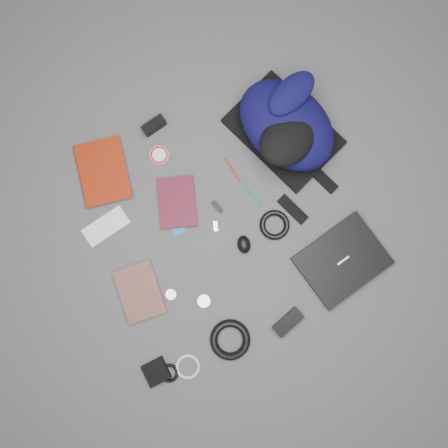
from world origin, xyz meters
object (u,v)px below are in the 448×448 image
object	(u,v)px
mouse	(244,244)
power_brick	(288,322)
backpack	(287,125)
compact_camera	(154,126)
comic_book	(120,299)
textbook_red	(79,178)
pouch	(156,372)
laptop	(342,260)
dvd_case	(177,202)

from	to	relation	value
mouse	power_brick	world-z (taller)	mouse
backpack	mouse	size ratio (longest dim) A/B	6.46
backpack	compact_camera	world-z (taller)	backpack
comic_book	power_brick	size ratio (longest dim) A/B	1.77
textbook_red	power_brick	xyz separation A→B (m)	(0.59, -0.85, 0.00)
mouse	pouch	size ratio (longest dim) A/B	0.80
laptop	mouse	distance (m)	0.40
compact_camera	pouch	bearing A→B (deg)	-123.92
backpack	comic_book	bearing A→B (deg)	-179.44
comic_book	power_brick	bearing A→B (deg)	-26.75
power_brick	compact_camera	bearing A→B (deg)	82.93
pouch	laptop	bearing A→B (deg)	10.08
laptop	textbook_red	world-z (taller)	laptop
mouse	laptop	bearing A→B (deg)	-19.08
dvd_case	power_brick	bearing A→B (deg)	-52.73
comic_book	mouse	distance (m)	0.55
mouse	textbook_red	bearing A→B (deg)	147.94
textbook_red	comic_book	size ratio (longest dim) A/B	1.18
mouse	power_brick	bearing A→B (deg)	-70.35
textbook_red	compact_camera	size ratio (longest dim) A/B	2.64
backpack	laptop	size ratio (longest dim) A/B	1.45
comic_book	compact_camera	distance (m)	0.72
power_brick	dvd_case	bearing A→B (deg)	91.51
textbook_red	dvd_case	size ratio (longest dim) A/B	1.25
laptop	power_brick	distance (m)	0.33
pouch	comic_book	bearing A→B (deg)	96.97
textbook_red	mouse	bearing A→B (deg)	-35.87
power_brick	laptop	bearing A→B (deg)	6.56
backpack	power_brick	world-z (taller)	backpack
pouch	power_brick	bearing A→B (deg)	-0.07
dvd_case	mouse	size ratio (longest dim) A/B	2.87
power_brick	textbook_red	bearing A→B (deg)	104.11
backpack	dvd_case	bearing A→B (deg)	168.48
dvd_case	pouch	world-z (taller)	pouch
comic_book	pouch	bearing A→B (deg)	-81.52
mouse	backpack	bearing A→B (deg)	60.52
backpack	pouch	world-z (taller)	backpack
laptop	pouch	size ratio (longest dim) A/B	3.59
backpack	dvd_case	size ratio (longest dim) A/B	2.25
backpack	textbook_red	distance (m)	0.87
textbook_red	comic_book	xyz separation A→B (m)	(-0.01, -0.52, -0.01)
compact_camera	comic_book	bearing A→B (deg)	-135.44
power_brick	backpack	bearing A→B (deg)	49.25
comic_book	compact_camera	world-z (taller)	compact_camera
textbook_red	dvd_case	xyz separation A→B (m)	(0.34, -0.24, -0.01)
power_brick	pouch	world-z (taller)	power_brick
backpack	pouch	distance (m)	1.11
laptop	comic_book	distance (m)	0.91
dvd_case	comic_book	bearing A→B (deg)	-125.53
dvd_case	compact_camera	size ratio (longest dim) A/B	2.11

